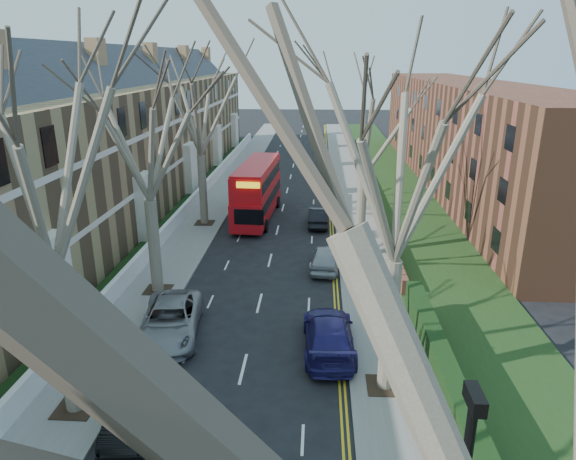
# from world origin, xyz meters

# --- Properties ---
(pavement_left) EXTENTS (3.00, 102.00, 0.12)m
(pavement_left) POSITION_xyz_m (-6.00, 39.00, 0.06)
(pavement_left) COLOR slate
(pavement_left) RESTS_ON ground
(pavement_right) EXTENTS (3.00, 102.00, 0.12)m
(pavement_right) POSITION_xyz_m (6.00, 39.00, 0.06)
(pavement_right) COLOR slate
(pavement_right) RESTS_ON ground
(terrace_left) EXTENTS (9.70, 78.00, 13.60)m
(terrace_left) POSITION_xyz_m (-13.65, 31.00, 5.53)
(terrace_left) COLOR olive
(terrace_left) RESTS_ON ground
(flats_right) EXTENTS (13.97, 54.00, 10.00)m
(flats_right) POSITION_xyz_m (17.46, 43.00, 4.98)
(flats_right) COLOR brown
(flats_right) RESTS_ON ground
(front_wall_left) EXTENTS (0.30, 78.00, 1.00)m
(front_wall_left) POSITION_xyz_m (-7.65, 31.00, 0.62)
(front_wall_left) COLOR white
(front_wall_left) RESTS_ON ground
(grass_verge_right) EXTENTS (6.00, 102.00, 0.06)m
(grass_verge_right) POSITION_xyz_m (10.50, 39.00, 0.15)
(grass_verge_right) COLOR #1C3814
(grass_verge_right) RESTS_ON ground
(tree_left_mid) EXTENTS (10.50, 10.50, 14.71)m
(tree_left_mid) POSITION_xyz_m (-5.70, 6.00, 9.56)
(tree_left_mid) COLOR #6C5F4D
(tree_left_mid) RESTS_ON ground
(tree_left_far) EXTENTS (10.15, 10.15, 14.22)m
(tree_left_far) POSITION_xyz_m (-5.70, 16.00, 9.24)
(tree_left_far) COLOR #6C5F4D
(tree_left_far) RESTS_ON ground
(tree_left_dist) EXTENTS (10.50, 10.50, 14.71)m
(tree_left_dist) POSITION_xyz_m (-5.70, 28.00, 9.56)
(tree_left_dist) COLOR #6C5F4D
(tree_left_dist) RESTS_ON ground
(tree_right_mid) EXTENTS (10.50, 10.50, 14.71)m
(tree_right_mid) POSITION_xyz_m (5.70, 8.00, 9.56)
(tree_right_mid) COLOR #6C5F4D
(tree_right_mid) RESTS_ON ground
(tree_right_far) EXTENTS (10.15, 10.15, 14.22)m
(tree_right_far) POSITION_xyz_m (5.70, 22.00, 9.24)
(tree_right_far) COLOR #6C5F4D
(tree_right_far) RESTS_ON ground
(double_decker_bus) EXTENTS (3.06, 10.39, 4.32)m
(double_decker_bus) POSITION_xyz_m (-1.81, 29.92, 2.12)
(double_decker_bus) COLOR red
(double_decker_bus) RESTS_ON ground
(car_left_mid) EXTENTS (1.94, 4.34, 1.38)m
(car_left_mid) POSITION_xyz_m (-3.29, 5.37, 0.69)
(car_left_mid) COLOR black
(car_left_mid) RESTS_ON ground
(car_left_far) EXTENTS (3.30, 5.92, 1.57)m
(car_left_far) POSITION_xyz_m (-3.70, 11.47, 0.78)
(car_left_far) COLOR gray
(car_left_far) RESTS_ON ground
(car_right_near) EXTENTS (2.39, 5.46, 1.56)m
(car_right_near) POSITION_xyz_m (3.55, 10.65, 0.78)
(car_right_near) COLOR navy
(car_right_near) RESTS_ON ground
(car_right_mid) EXTENTS (2.08, 4.36, 1.44)m
(car_right_mid) POSITION_xyz_m (3.52, 19.84, 0.72)
(car_right_mid) COLOR #9A9CA3
(car_right_mid) RESTS_ON ground
(car_right_far) EXTENTS (1.58, 4.28, 1.40)m
(car_right_far) POSITION_xyz_m (3.07, 28.36, 0.70)
(car_right_far) COLOR black
(car_right_far) RESTS_ON ground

